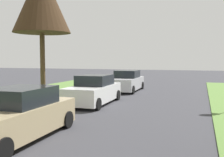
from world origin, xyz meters
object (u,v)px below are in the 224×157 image
object	(u,v)px
parked_sedan_silver	(127,81)
parked_sedan_white	(94,91)
parked_sedan_tan	(17,115)
street_tree_left_mid_b	(41,0)

from	to	relation	value
parked_sedan_silver	parked_sedan_white	bearing A→B (deg)	-91.35
parked_sedan_tan	parked_sedan_silver	xyz separation A→B (m)	(-0.08, 12.82, 0.00)
parked_sedan_white	street_tree_left_mid_b	bearing A→B (deg)	179.73
street_tree_left_mid_b	parked_sedan_white	distance (m)	6.02
parked_sedan_white	parked_sedan_tan	bearing A→B (deg)	-88.04
parked_sedan_tan	parked_sedan_white	bearing A→B (deg)	91.96
street_tree_left_mid_b	parked_sedan_white	world-z (taller)	street_tree_left_mid_b
parked_sedan_tan	parked_sedan_silver	size ratio (longest dim) A/B	1.00
parked_sedan_white	parked_sedan_silver	world-z (taller)	same
parked_sedan_tan	parked_sedan_silver	bearing A→B (deg)	90.36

